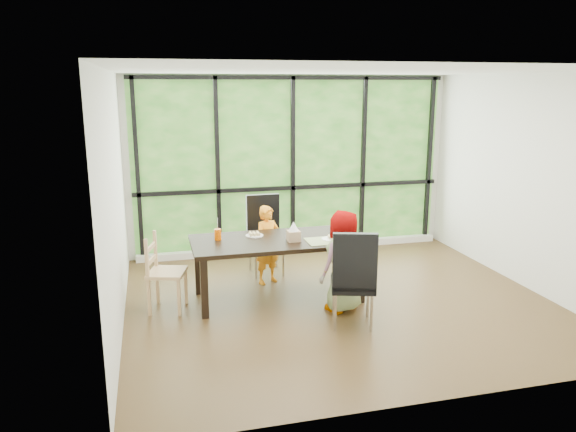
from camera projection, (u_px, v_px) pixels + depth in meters
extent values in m
plane|color=black|center=(339.00, 301.00, 6.63)|extent=(5.00, 5.00, 0.00)
plane|color=silver|center=(292.00, 165.00, 8.44)|extent=(5.00, 0.00, 5.00)
cube|color=#215317|center=(292.00, 165.00, 8.42)|extent=(4.80, 0.02, 2.65)
cube|color=silver|center=(293.00, 247.00, 8.65)|extent=(4.80, 0.12, 0.10)
cube|color=black|center=(278.00, 269.00, 6.64)|extent=(2.14, 1.16, 0.75)
cube|color=black|center=(266.00, 236.00, 7.48)|extent=(0.47, 0.47, 1.08)
cube|color=black|center=(353.00, 277.00, 5.87)|extent=(0.57, 0.57, 1.08)
cube|color=tan|center=(167.00, 273.00, 6.28)|extent=(0.50, 0.51, 0.90)
imported|color=orange|center=(268.00, 244.00, 7.15)|extent=(0.45, 0.38, 1.03)
imported|color=slate|center=(341.00, 261.00, 6.23)|extent=(0.68, 0.58, 1.18)
cube|color=tan|center=(327.00, 241.00, 6.47)|extent=(0.49, 0.36, 0.01)
cylinder|color=white|center=(254.00, 236.00, 6.68)|extent=(0.22, 0.22, 0.01)
cylinder|color=white|center=(330.00, 239.00, 6.53)|extent=(0.21, 0.21, 0.01)
cylinder|color=#EC5800|center=(218.00, 234.00, 6.51)|extent=(0.08, 0.08, 0.13)
cylinder|color=#5BDD31|center=(350.00, 236.00, 6.49)|extent=(0.07, 0.07, 0.11)
cube|color=tan|center=(294.00, 236.00, 6.46)|extent=(0.14, 0.14, 0.12)
cylinder|color=white|center=(218.00, 226.00, 6.49)|extent=(0.01, 0.04, 0.20)
cylinder|color=pink|center=(350.00, 228.00, 6.47)|extent=(0.01, 0.04, 0.20)
cone|color=white|center=(294.00, 226.00, 6.43)|extent=(0.12, 0.12, 0.11)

